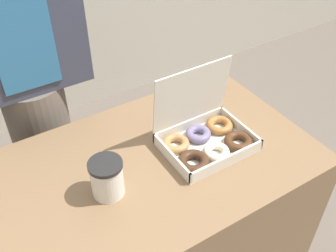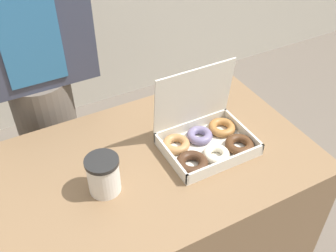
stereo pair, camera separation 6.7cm
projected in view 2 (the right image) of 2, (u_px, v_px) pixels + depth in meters
table at (145, 231)px, 1.55m from camera, size 1.19×0.68×0.74m
donut_box at (206, 138)px, 1.35m from camera, size 0.34×0.25×0.28m
coffee_cup at (103, 175)px, 1.19m from camera, size 0.10×0.10×0.13m
person_customer at (36, 78)px, 1.54m from camera, size 0.46×0.25×1.58m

